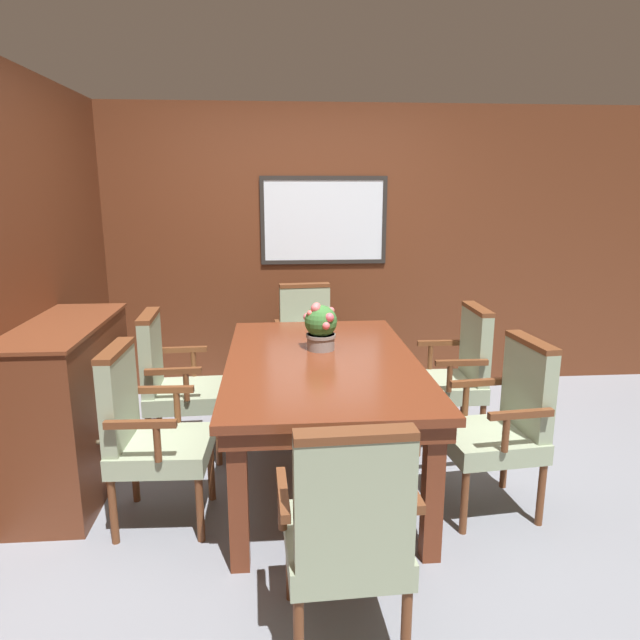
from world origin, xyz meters
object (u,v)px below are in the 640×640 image
(chair_head_near, at_px, (348,528))
(chair_head_far, at_px, (307,340))
(sideboard_cabinet, at_px, (70,408))
(chair_right_far, at_px, (456,371))
(dining_table, at_px, (322,373))
(chair_left_far, at_px, (173,380))
(chair_left_near, at_px, (146,430))
(chair_right_near, at_px, (504,420))
(potted_plant, at_px, (321,326))

(chair_head_near, xyz_separation_m, chair_head_far, (-0.00, 2.68, 0.00))
(sideboard_cabinet, bearing_deg, chair_right_far, 9.77)
(chair_right_far, xyz_separation_m, sideboard_cabinet, (-2.45, -0.42, -0.02))
(dining_table, xyz_separation_m, chair_left_far, (-0.96, 0.40, -0.15))
(dining_table, bearing_deg, sideboard_cabinet, 179.83)
(chair_left_near, xyz_separation_m, chair_right_near, (1.92, -0.02, 0.00))
(dining_table, bearing_deg, potted_plant, 87.77)
(chair_right_far, distance_m, chair_left_far, 1.92)
(chair_head_near, xyz_separation_m, sideboard_cabinet, (-1.47, 1.36, -0.02))
(chair_head_near, bearing_deg, chair_right_far, -121.05)
(dining_table, bearing_deg, chair_right_near, -23.82)
(chair_head_far, bearing_deg, chair_left_far, -140.60)
(chair_right_far, bearing_deg, chair_left_far, -88.81)
(chair_right_far, bearing_deg, chair_head_far, -132.19)
(chair_right_near, xyz_separation_m, potted_plant, (-0.95, 0.62, 0.40))
(dining_table, xyz_separation_m, potted_plant, (0.01, 0.19, 0.25))
(potted_plant, bearing_deg, chair_left_near, -148.59)
(chair_right_far, height_order, chair_head_near, same)
(dining_table, bearing_deg, chair_right_far, 23.86)
(chair_right_near, bearing_deg, chair_left_near, -96.34)
(dining_table, height_order, chair_left_near, chair_left_near)
(chair_head_near, distance_m, sideboard_cabinet, 2.00)
(chair_right_far, relative_size, potted_plant, 3.24)
(potted_plant, bearing_deg, chair_head_far, 91.19)
(chair_right_far, height_order, sideboard_cabinet, sideboard_cabinet)
(chair_left_near, xyz_separation_m, chair_head_near, (0.94, -0.96, 0.00))
(chair_left_near, bearing_deg, chair_left_far, 1.94)
(chair_right_far, bearing_deg, sideboard_cabinet, -79.86)
(chair_right_near, relative_size, chair_head_near, 1.00)
(chair_right_far, xyz_separation_m, chair_left_far, (-1.92, -0.03, 0.00))
(chair_left_far, xyz_separation_m, chair_head_far, (0.94, 0.93, 0.00))
(potted_plant, bearing_deg, sideboard_cabinet, -172.88)
(chair_head_near, distance_m, potted_plant, 1.60)
(chair_head_far, bearing_deg, sideboard_cabinet, -143.20)
(chair_right_near, bearing_deg, chair_right_far, 174.28)
(chair_left_far, distance_m, chair_head_near, 1.99)
(chair_head_near, bearing_deg, sideboard_cabinet, -45.09)
(chair_left_far, bearing_deg, chair_left_near, 177.57)
(chair_right_far, bearing_deg, chair_right_near, 0.25)
(dining_table, relative_size, chair_left_near, 1.93)
(chair_right_far, relative_size, chair_head_far, 1.00)
(dining_table, relative_size, sideboard_cabinet, 1.65)
(chair_right_far, bearing_deg, dining_table, -65.77)
(chair_left_near, height_order, chair_right_near, same)
(dining_table, distance_m, chair_left_far, 1.05)
(chair_head_far, bearing_deg, chair_right_near, -65.96)
(sideboard_cabinet, bearing_deg, chair_left_far, 36.75)
(chair_left_far, distance_m, potted_plant, 1.06)
(chair_left_near, relative_size, chair_left_far, 1.00)
(chair_head_near, xyz_separation_m, potted_plant, (0.02, 1.55, 0.40))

